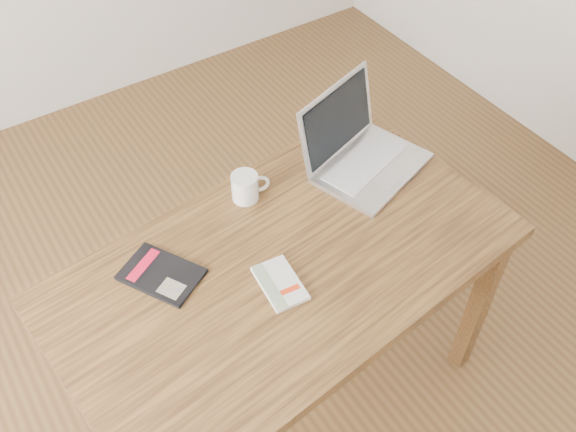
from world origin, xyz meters
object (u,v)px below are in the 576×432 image
black_guidebook (161,274)px  laptop (360,151)px  white_guidebook (280,283)px  desk (285,281)px  coffee_mug (246,186)px

black_guidebook → laptop: laptop is taller
white_guidebook → black_guidebook: 0.32m
white_guidebook → desk: bearing=53.7°
coffee_mug → desk: bearing=-81.8°
desk → laptop: (0.42, 0.21, 0.14)m
black_guidebook → desk: bearing=-54.1°
white_guidebook → coffee_mug: bearing=80.2°
black_guidebook → coffee_mug: (0.35, 0.13, 0.04)m
white_guidebook → laptop: 0.55m
desk → laptop: size_ratio=3.23×
desk → black_guidebook: 0.35m
desk → white_guidebook: size_ratio=7.85×
desk → laptop: bearing=20.2°
desk → laptop: 0.49m
white_guidebook → laptop: laptop is taller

